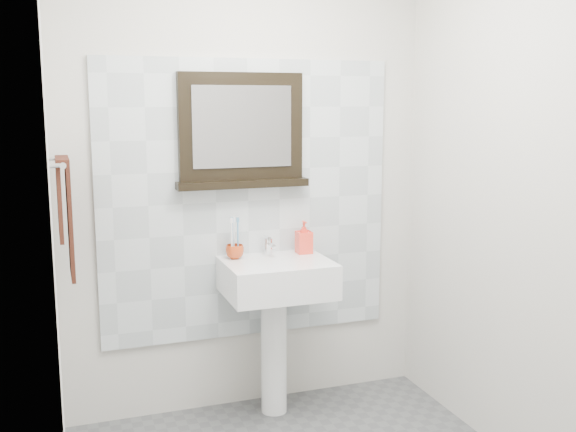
% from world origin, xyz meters
% --- Properties ---
extents(back_wall, '(2.00, 0.01, 2.50)m').
position_xyz_m(back_wall, '(0.00, 1.10, 1.25)').
color(back_wall, beige).
rests_on(back_wall, ground).
extents(front_wall, '(2.00, 0.01, 2.50)m').
position_xyz_m(front_wall, '(0.00, -1.10, 1.25)').
color(front_wall, beige).
rests_on(front_wall, ground).
extents(left_wall, '(0.01, 2.20, 2.50)m').
position_xyz_m(left_wall, '(-1.00, 0.00, 1.25)').
color(left_wall, beige).
rests_on(left_wall, ground).
extents(right_wall, '(0.01, 2.20, 2.50)m').
position_xyz_m(right_wall, '(1.00, 0.00, 1.25)').
color(right_wall, beige).
rests_on(right_wall, ground).
extents(splashback, '(1.60, 0.02, 1.50)m').
position_xyz_m(splashback, '(0.00, 1.09, 1.15)').
color(splashback, silver).
rests_on(splashback, back_wall).
extents(pedestal_sink, '(0.55, 0.44, 0.96)m').
position_xyz_m(pedestal_sink, '(0.09, 0.87, 0.68)').
color(pedestal_sink, white).
rests_on(pedestal_sink, ground).
extents(toothbrush_cup, '(0.12, 0.12, 0.07)m').
position_xyz_m(toothbrush_cup, '(-0.10, 0.98, 0.90)').
color(toothbrush_cup, '#B43B15').
rests_on(toothbrush_cup, pedestal_sink).
extents(toothbrushes, '(0.05, 0.04, 0.21)m').
position_xyz_m(toothbrushes, '(-0.11, 0.99, 0.98)').
color(toothbrushes, white).
rests_on(toothbrushes, toothbrush_cup).
extents(soap_dispenser, '(0.08, 0.08, 0.18)m').
position_xyz_m(soap_dispenser, '(0.29, 0.99, 0.95)').
color(soap_dispenser, '#FD1D2E').
rests_on(soap_dispenser, pedestal_sink).
extents(framed_mirror, '(0.71, 0.11, 0.60)m').
position_xyz_m(framed_mirror, '(-0.04, 1.06, 1.51)').
color(framed_mirror, black).
rests_on(framed_mirror, back_wall).
extents(towel_bar, '(0.07, 0.40, 0.03)m').
position_xyz_m(towel_bar, '(-0.95, 0.82, 1.41)').
color(towel_bar, silver).
rests_on(towel_bar, left_wall).
extents(hand_towel, '(0.06, 0.30, 0.55)m').
position_xyz_m(hand_towel, '(-0.94, 0.82, 1.20)').
color(hand_towel, black).
rests_on(hand_towel, towel_bar).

